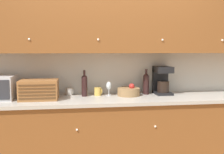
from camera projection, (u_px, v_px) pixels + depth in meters
wall_back at (110, 66)px, 3.38m from camera, size 5.97×0.06×2.60m
counter_unit at (113, 134)px, 3.14m from camera, size 3.59×0.66×0.93m
backsplash_panel at (110, 73)px, 3.36m from camera, size 3.57×0.01×0.55m
upper_cabinets at (125, 18)px, 3.14m from camera, size 3.57×0.38×0.89m
bread_box at (39, 90)px, 2.96m from camera, size 0.44×0.30×0.24m
mug at (70, 92)px, 3.25m from camera, size 0.09×0.08×0.09m
second_wine_bottle at (84, 85)px, 3.17m from camera, size 0.07×0.07×0.34m
mug_blue_second at (98, 91)px, 3.24m from camera, size 0.10×0.09×0.10m
wine_glass at (109, 86)px, 3.22m from camera, size 0.07×0.07×0.18m
fruit_basket at (129, 92)px, 3.22m from camera, size 0.29×0.29×0.16m
wine_bottle at (146, 83)px, 3.31m from camera, size 0.08×0.08×0.34m
coffee_maker at (162, 80)px, 3.34m from camera, size 0.21×0.27×0.37m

